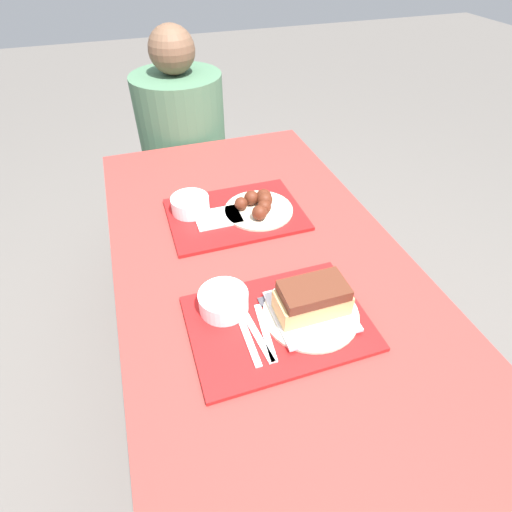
# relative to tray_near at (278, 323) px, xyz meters

# --- Properties ---
(ground_plane) EXTENTS (12.00, 12.00, 0.00)m
(ground_plane) POSITION_rel_tray_near_xyz_m (0.04, 0.21, -0.74)
(ground_plane) COLOR #605B56
(picnic_table) EXTENTS (0.82, 1.63, 0.73)m
(picnic_table) POSITION_rel_tray_near_xyz_m (0.04, 0.21, -0.10)
(picnic_table) COLOR maroon
(picnic_table) RESTS_ON ground_plane
(picnic_bench_far) EXTENTS (0.78, 0.28, 0.45)m
(picnic_bench_far) POSITION_rel_tray_near_xyz_m (0.04, 1.24, -0.36)
(picnic_bench_far) COLOR maroon
(picnic_bench_far) RESTS_ON ground_plane
(tray_near) EXTENTS (0.43, 0.31, 0.01)m
(tray_near) POSITION_rel_tray_near_xyz_m (0.00, 0.00, 0.00)
(tray_near) COLOR red
(tray_near) RESTS_ON picnic_table
(tray_far) EXTENTS (0.43, 0.31, 0.01)m
(tray_far) POSITION_rel_tray_near_xyz_m (0.03, 0.46, 0.00)
(tray_far) COLOR red
(tray_far) RESTS_ON picnic_table
(bowl_coleslaw_near) EXTENTS (0.12, 0.12, 0.05)m
(bowl_coleslaw_near) POSITION_rel_tray_near_xyz_m (-0.11, 0.08, 0.03)
(bowl_coleslaw_near) COLOR white
(bowl_coleslaw_near) RESTS_ON tray_near
(brisket_sandwich_plate) EXTENTS (0.23, 0.23, 0.10)m
(brisket_sandwich_plate) POSITION_rel_tray_near_xyz_m (0.08, -0.00, 0.04)
(brisket_sandwich_plate) COLOR beige
(brisket_sandwich_plate) RESTS_ON tray_near
(plastic_fork_near) EXTENTS (0.04, 0.17, 0.00)m
(plastic_fork_near) POSITION_rel_tray_near_xyz_m (-0.06, -0.02, 0.01)
(plastic_fork_near) COLOR white
(plastic_fork_near) RESTS_ON tray_near
(plastic_knife_near) EXTENTS (0.03, 0.17, 0.00)m
(plastic_knife_near) POSITION_rel_tray_near_xyz_m (-0.04, -0.02, 0.01)
(plastic_knife_near) COLOR white
(plastic_knife_near) RESTS_ON tray_near
(plastic_spoon_near) EXTENTS (0.02, 0.17, 0.00)m
(plastic_spoon_near) POSITION_rel_tray_near_xyz_m (-0.09, -0.02, 0.01)
(plastic_spoon_near) COLOR white
(plastic_spoon_near) RESTS_ON tray_near
(condiment_packet) EXTENTS (0.04, 0.03, 0.01)m
(condiment_packet) POSITION_rel_tray_near_xyz_m (-0.01, 0.07, 0.01)
(condiment_packet) COLOR #3F3F47
(condiment_packet) RESTS_ON tray_near
(bowl_coleslaw_far) EXTENTS (0.12, 0.12, 0.05)m
(bowl_coleslaw_far) POSITION_rel_tray_near_xyz_m (-0.11, 0.52, 0.03)
(bowl_coleslaw_far) COLOR white
(bowl_coleslaw_far) RESTS_ON tray_far
(wings_plate_far) EXTENTS (0.22, 0.22, 0.06)m
(wings_plate_far) POSITION_rel_tray_near_xyz_m (0.10, 0.45, 0.03)
(wings_plate_far) COLOR beige
(wings_plate_far) RESTS_ON tray_far
(napkin_far) EXTENTS (0.14, 0.10, 0.01)m
(napkin_far) POSITION_rel_tray_near_xyz_m (-0.04, 0.45, 0.01)
(napkin_far) COLOR white
(napkin_far) RESTS_ON tray_far
(person_seated_across) EXTENTS (0.40, 0.40, 0.69)m
(person_seated_across) POSITION_rel_tray_near_xyz_m (-0.01, 1.24, -0.01)
(person_seated_across) COLOR #477051
(person_seated_across) RESTS_ON picnic_bench_far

